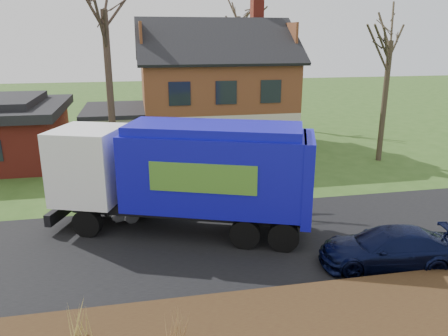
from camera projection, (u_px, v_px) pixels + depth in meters
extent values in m
plane|color=#2E4D19|center=(229.00, 242.00, 15.50)|extent=(120.00, 120.00, 0.00)
cube|color=black|center=(229.00, 242.00, 15.50)|extent=(80.00, 7.00, 0.02)
cube|color=black|center=(275.00, 334.00, 10.49)|extent=(80.00, 3.50, 0.30)
cube|color=beige|center=(215.00, 126.00, 28.63)|extent=(9.00, 7.50, 2.70)
cube|color=#562618|center=(214.00, 84.00, 27.84)|extent=(9.00, 7.50, 2.80)
cube|color=maroon|center=(257.00, 13.00, 28.08)|extent=(0.70, 0.90, 1.60)
cube|color=beige|center=(118.00, 132.00, 27.01)|extent=(3.50, 5.50, 2.60)
cube|color=black|center=(116.00, 110.00, 26.60)|extent=(3.90, 5.90, 0.24)
cylinder|color=black|center=(87.00, 223.00, 15.81)|extent=(1.11, 0.70, 1.05)
cylinder|color=black|center=(111.00, 202.00, 17.81)|extent=(1.11, 0.70, 1.05)
cylinder|color=black|center=(245.00, 234.00, 14.92)|extent=(1.11, 0.70, 1.05)
cylinder|color=black|center=(251.00, 211.00, 16.92)|extent=(1.11, 0.70, 1.05)
cylinder|color=black|center=(284.00, 237.00, 14.71)|extent=(1.11, 0.70, 1.05)
cylinder|color=black|center=(285.00, 213.00, 16.72)|extent=(1.11, 0.70, 1.05)
cube|color=black|center=(189.00, 209.00, 16.17)|extent=(8.55, 4.19, 0.35)
cube|color=white|center=(89.00, 164.00, 16.30)|extent=(3.06, 3.18, 2.72)
cube|color=black|center=(61.00, 159.00, 16.43)|extent=(0.86, 2.11, 0.91)
cube|color=black|center=(65.00, 209.00, 17.03)|extent=(1.13, 2.45, 0.45)
cube|color=#100EAA|center=(214.00, 170.00, 15.56)|extent=(6.84, 4.60, 2.72)
cube|color=#100EAA|center=(214.00, 129.00, 15.13)|extent=(6.45, 4.21, 0.30)
cube|color=#100EAA|center=(307.00, 178.00, 15.09)|extent=(1.24, 2.53, 2.93)
cube|color=#4C832A|center=(202.00, 178.00, 14.35)|extent=(3.41, 1.32, 1.01)
cube|color=#4C832A|center=(216.00, 158.00, 16.77)|extent=(3.41, 1.32, 1.01)
imported|color=#95979C|center=(153.00, 196.00, 18.02)|extent=(4.28, 2.90, 1.34)
imported|color=black|center=(388.00, 248.00, 13.72)|extent=(4.53, 2.47, 1.24)
cylinder|color=#3A2B23|center=(110.00, 97.00, 21.69)|extent=(0.34, 0.34, 8.24)
cylinder|color=#3D3324|center=(384.00, 103.00, 24.79)|extent=(0.31, 0.31, 6.79)
cylinder|color=#3E3225|center=(238.00, 71.00, 36.08)|extent=(0.33, 0.33, 8.54)
cone|color=tan|center=(80.00, 322.00, 9.91)|extent=(0.04, 0.04, 0.93)
cone|color=tan|center=(73.00, 323.00, 9.88)|extent=(0.04, 0.04, 0.93)
cone|color=tan|center=(87.00, 322.00, 9.94)|extent=(0.04, 0.04, 0.93)
cone|color=tan|center=(80.00, 319.00, 10.03)|extent=(0.04, 0.04, 0.93)
cone|color=tan|center=(79.00, 326.00, 9.80)|extent=(0.04, 0.04, 0.93)
cone|color=#9B7144|center=(177.00, 328.00, 9.65)|extent=(0.04, 0.04, 1.04)
cone|color=#9B7144|center=(169.00, 329.00, 9.62)|extent=(0.04, 0.04, 1.04)
cone|color=#9B7144|center=(184.00, 327.00, 9.68)|extent=(0.04, 0.04, 1.04)
cone|color=#9B7144|center=(176.00, 324.00, 9.78)|extent=(0.04, 0.04, 1.04)
cone|color=#9B7144|center=(177.00, 331.00, 9.53)|extent=(0.04, 0.04, 1.04)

